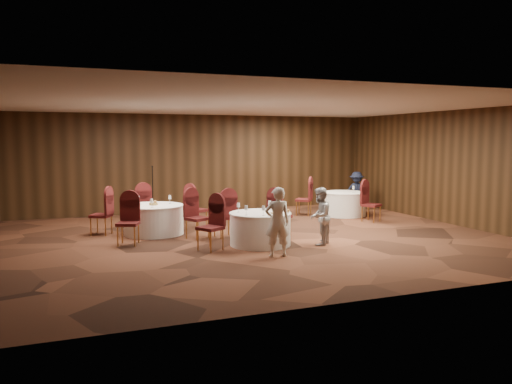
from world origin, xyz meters
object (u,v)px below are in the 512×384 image
object	(u,v)px
table_right	(344,204)
woman_a	(277,222)
woman_b	(320,216)
table_main	(260,229)
man_c	(357,191)
mic_stand	(153,203)
table_left	(154,219)

from	to	relation	value
table_right	woman_a	size ratio (longest dim) A/B	0.97
table_right	woman_b	bearing A→B (deg)	-127.53
table_main	table_right	world-z (taller)	same
woman_b	man_c	xyz separation A→B (m)	(3.79, 4.49, 0.00)
table_main	mic_stand	size ratio (longest dim) A/B	0.87
table_left	man_c	world-z (taller)	man_c
table_right	mic_stand	size ratio (longest dim) A/B	0.87
table_main	table_left	xyz separation A→B (m)	(-2.04, 2.17, 0.00)
table_left	woman_b	bearing A→B (deg)	-38.67
table_main	table_right	xyz separation A→B (m)	(4.07, 3.19, 0.00)
table_right	woman_a	bearing A→B (deg)	-133.56
table_left	mic_stand	xyz separation A→B (m)	(0.40, 2.58, 0.09)
table_left	woman_a	xyz separation A→B (m)	(1.95, -3.36, 0.34)
table_main	mic_stand	bearing A→B (deg)	109.02
table_right	table_left	bearing A→B (deg)	-170.52
woman_a	man_c	size ratio (longest dim) A/B	1.09
table_left	table_right	xyz separation A→B (m)	(6.11, 1.02, 0.00)
table_main	man_c	world-z (taller)	man_c
mic_stand	woman_a	xyz separation A→B (m)	(1.55, -5.94, 0.25)
table_main	woman_b	xyz separation A→B (m)	(1.26, -0.47, 0.28)
table_right	woman_b	xyz separation A→B (m)	(-2.81, -3.66, 0.28)
table_right	man_c	size ratio (longest dim) A/B	1.06
woman_a	mic_stand	bearing A→B (deg)	-66.33
table_main	woman_b	distance (m)	1.37
table_main	table_left	size ratio (longest dim) A/B	0.93
table_right	table_main	bearing A→B (deg)	-141.91
table_main	man_c	bearing A→B (deg)	38.52
table_right	woman_a	xyz separation A→B (m)	(-4.16, -4.38, 0.34)
table_left	woman_a	world-z (taller)	woman_a
table_left	table_right	world-z (taller)	same
woman_b	table_right	bearing A→B (deg)	-172.84
table_left	woman_a	size ratio (longest dim) A/B	1.05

